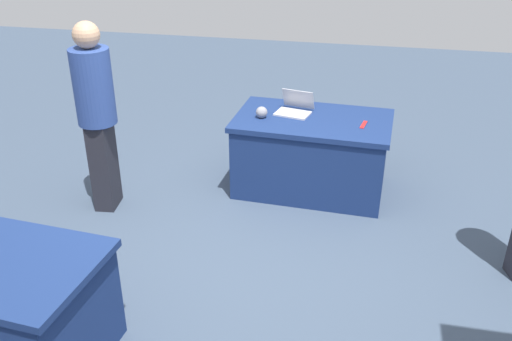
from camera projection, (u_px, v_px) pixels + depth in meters
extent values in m
plane|color=#3D4C60|center=(237.00, 268.00, 4.47)|extent=(14.40, 14.40, 0.00)
cube|color=navy|center=(313.00, 121.00, 5.32)|extent=(1.51, 0.96, 0.05)
cube|color=navy|center=(311.00, 156.00, 5.49)|extent=(1.45, 0.92, 0.70)
cube|color=#26262D|center=(104.00, 165.00, 5.16)|extent=(0.21, 0.30, 0.84)
cylinder|color=#2D478C|center=(93.00, 87.00, 4.82)|extent=(0.37, 0.37, 0.66)
sphere|color=tan|center=(86.00, 35.00, 4.62)|extent=(0.23, 0.23, 0.23)
cube|color=silver|center=(293.00, 114.00, 5.40)|extent=(0.36, 0.28, 0.02)
cube|color=#B7B7BC|center=(298.00, 99.00, 5.47)|extent=(0.32, 0.14, 0.19)
sphere|color=gray|center=(262.00, 112.00, 5.30)|extent=(0.11, 0.11, 0.11)
cube|color=red|center=(364.00, 125.00, 5.16)|extent=(0.07, 0.18, 0.01)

